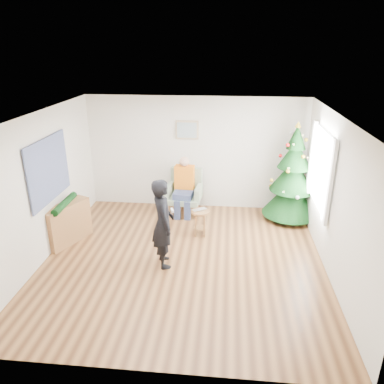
# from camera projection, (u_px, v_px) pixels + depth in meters

# --- Properties ---
(floor) EXTENTS (5.00, 5.00, 0.00)m
(floor) POSITION_uv_depth(u_px,v_px,m) (183.00, 260.00, 6.79)
(floor) COLOR brown
(floor) RESTS_ON ground
(ceiling) EXTENTS (5.00, 5.00, 0.00)m
(ceiling) POSITION_uv_depth(u_px,v_px,m) (182.00, 117.00, 5.82)
(ceiling) COLOR white
(ceiling) RESTS_ON wall_back
(wall_back) EXTENTS (5.00, 0.00, 5.00)m
(wall_back) POSITION_uv_depth(u_px,v_px,m) (196.00, 153.00, 8.62)
(wall_back) COLOR silver
(wall_back) RESTS_ON floor
(wall_front) EXTENTS (5.00, 0.00, 5.00)m
(wall_front) POSITION_uv_depth(u_px,v_px,m) (154.00, 281.00, 3.99)
(wall_front) COLOR silver
(wall_front) RESTS_ON floor
(wall_left) EXTENTS (0.00, 5.00, 5.00)m
(wall_left) POSITION_uv_depth(u_px,v_px,m) (41.00, 189.00, 6.54)
(wall_left) COLOR silver
(wall_left) RESTS_ON floor
(wall_right) EXTENTS (0.00, 5.00, 5.00)m
(wall_right) POSITION_uv_depth(u_px,v_px,m) (335.00, 200.00, 6.07)
(wall_right) COLOR silver
(wall_right) RESTS_ON floor
(window_panel) EXTENTS (0.04, 1.30, 1.40)m
(window_panel) POSITION_uv_depth(u_px,v_px,m) (321.00, 169.00, 6.93)
(window_panel) COLOR white
(window_panel) RESTS_ON wall_right
(curtains) EXTENTS (0.05, 1.75, 1.50)m
(curtains) POSITION_uv_depth(u_px,v_px,m) (320.00, 169.00, 6.93)
(curtains) COLOR white
(curtains) RESTS_ON wall_right
(christmas_tree) EXTENTS (1.21, 1.21, 2.19)m
(christmas_tree) POSITION_uv_depth(u_px,v_px,m) (293.00, 177.00, 8.07)
(christmas_tree) COLOR #3F2816
(christmas_tree) RESTS_ON floor
(stool) EXTENTS (0.36, 0.36, 0.54)m
(stool) POSITION_uv_depth(u_px,v_px,m) (200.00, 223.00, 7.58)
(stool) COLOR brown
(stool) RESTS_ON floor
(laptop) EXTENTS (0.35, 0.32, 0.02)m
(laptop) POSITION_uv_depth(u_px,v_px,m) (200.00, 210.00, 7.48)
(laptop) COLOR silver
(laptop) RESTS_ON stool
(armchair) EXTENTS (0.83, 0.77, 1.01)m
(armchair) POSITION_uv_depth(u_px,v_px,m) (185.00, 197.00, 8.58)
(armchair) COLOR gray
(armchair) RESTS_ON floor
(seated_person) EXTENTS (0.45, 0.64, 1.33)m
(seated_person) POSITION_uv_depth(u_px,v_px,m) (184.00, 186.00, 8.41)
(seated_person) COLOR navy
(seated_person) RESTS_ON armchair
(standing_man) EXTENTS (0.56, 0.68, 1.60)m
(standing_man) POSITION_uv_depth(u_px,v_px,m) (163.00, 223.00, 6.39)
(standing_man) COLOR black
(standing_man) RESTS_ON floor
(game_controller) EXTENTS (0.08, 0.13, 0.04)m
(game_controller) POSITION_uv_depth(u_px,v_px,m) (172.00, 210.00, 6.25)
(game_controller) COLOR white
(game_controller) RESTS_ON standing_man
(console) EXTENTS (0.67, 1.04, 0.80)m
(console) POSITION_uv_depth(u_px,v_px,m) (67.00, 223.00, 7.28)
(console) COLOR brown
(console) RESTS_ON floor
(garland) EXTENTS (0.14, 0.90, 0.14)m
(garland) POSITION_uv_depth(u_px,v_px,m) (65.00, 204.00, 7.13)
(garland) COLOR black
(garland) RESTS_ON console
(tapestry) EXTENTS (0.03, 1.50, 1.15)m
(tapestry) POSITION_uv_depth(u_px,v_px,m) (49.00, 170.00, 6.72)
(tapestry) COLOR black
(tapestry) RESTS_ON wall_left
(framed_picture) EXTENTS (0.52, 0.05, 0.42)m
(framed_picture) POSITION_uv_depth(u_px,v_px,m) (187.00, 130.00, 8.40)
(framed_picture) COLOR tan
(framed_picture) RESTS_ON wall_back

